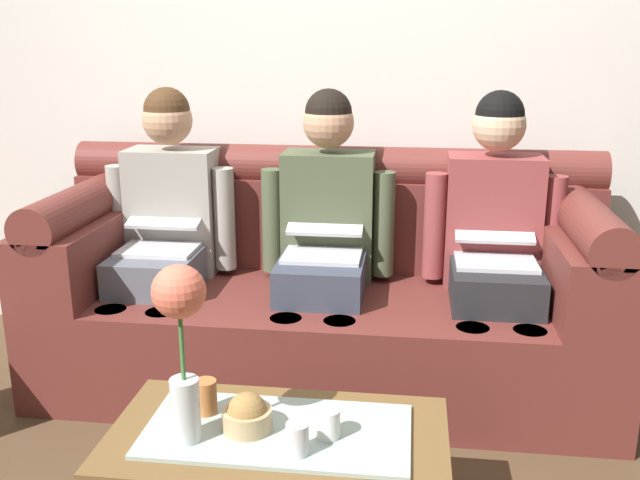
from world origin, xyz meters
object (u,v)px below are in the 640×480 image
object	(u,v)px
person_middle	(325,230)
flower_vase	(181,326)
person_right	(494,235)
couch	(325,295)
cup_near_left	(206,397)
cup_far_center	(328,423)
cup_near_right	(297,439)
snack_bowl	(247,415)
person_left	(166,224)
coffee_table	(278,447)

from	to	relation	value
person_middle	flower_vase	bearing A→B (deg)	-101.23
person_right	person_middle	bearing A→B (deg)	-179.99
couch	person_middle	xyz separation A→B (m)	(0.00, -0.00, 0.29)
cup_near_left	cup_far_center	xyz separation A→B (m)	(0.36, -0.08, -0.01)
cup_near_right	snack_bowl	bearing A→B (deg)	147.03
person_right	flower_vase	world-z (taller)	person_right
couch	cup_far_center	bearing A→B (deg)	-82.61
person_middle	person_right	xyz separation A→B (m)	(0.68, 0.00, -0.00)
cup_far_center	couch	bearing A→B (deg)	97.39
person_left	person_middle	bearing A→B (deg)	0.01
person_middle	cup_far_center	distance (m)	1.14
cup_far_center	person_middle	bearing A→B (deg)	97.42
person_left	flower_vase	distance (m)	1.25
person_left	cup_near_left	size ratio (longest dim) A/B	12.23
coffee_table	snack_bowl	size ratio (longest dim) A/B	6.82
coffee_table	cup_near_left	size ratio (longest dim) A/B	9.39
person_middle	cup_near_right	size ratio (longest dim) A/B	14.10
couch	snack_bowl	world-z (taller)	couch
cup_near_right	cup_far_center	distance (m)	0.11
snack_bowl	person_left	bearing A→B (deg)	118.68
couch	person_left	xyz separation A→B (m)	(-0.68, -0.00, 0.29)
person_right	snack_bowl	bearing A→B (deg)	-124.88
person_middle	person_right	distance (m)	0.68
cup_near_right	cup_near_left	bearing A→B (deg)	149.23
cup_near_right	cup_far_center	xyz separation A→B (m)	(0.07, 0.09, -0.00)
cup_near_left	cup_near_right	xyz separation A→B (m)	(0.29, -0.17, -0.01)
couch	cup_near_left	xyz separation A→B (m)	(-0.22, -1.02, 0.06)
person_left	coffee_table	world-z (taller)	person_left
flower_vase	cup_far_center	distance (m)	0.47
snack_bowl	cup_near_right	xyz separation A→B (m)	(0.16, -0.10, 0.00)
couch	person_middle	world-z (taller)	person_middle
couch	person_middle	distance (m)	0.29
person_middle	cup_far_center	size ratio (longest dim) A/B	14.94
person_left	coffee_table	size ratio (longest dim) A/B	1.30
flower_vase	person_left	bearing A→B (deg)	111.13
flower_vase	snack_bowl	bearing A→B (deg)	25.02
person_right	snack_bowl	xyz separation A→B (m)	(-0.76, -1.09, -0.24)
coffee_table	person_right	bearing A→B (deg)	57.87
person_right	snack_bowl	size ratio (longest dim) A/B	8.87
flower_vase	cup_far_center	size ratio (longest dim) A/B	6.02
person_middle	cup_far_center	world-z (taller)	person_middle
cup_near_left	cup_near_right	bearing A→B (deg)	-30.77
person_right	cup_far_center	bearing A→B (deg)	-115.90
snack_bowl	cup_far_center	size ratio (longest dim) A/B	1.68
person_middle	cup_near_left	world-z (taller)	person_middle
cup_near_left	cup_far_center	world-z (taller)	cup_near_left
person_middle	cup_near_left	bearing A→B (deg)	-102.16
person_right	cup_near_left	bearing A→B (deg)	-131.42
person_middle	coffee_table	distance (m)	1.13
couch	flower_vase	xyz separation A→B (m)	(-0.23, -1.17, 0.34)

